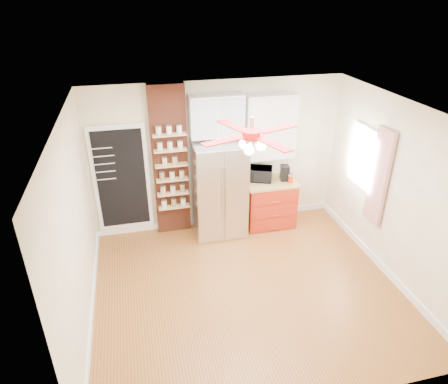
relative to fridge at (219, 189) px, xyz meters
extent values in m
plane|color=#8E6024|center=(0.05, -1.63, -0.88)|extent=(4.50, 4.50, 0.00)
plane|color=white|center=(0.05, -1.63, 1.83)|extent=(4.50, 4.50, 0.00)
cube|color=#FFF1CD|center=(0.05, 0.37, 0.48)|extent=(4.50, 0.02, 2.70)
cube|color=#FFF1CD|center=(0.05, -3.63, 0.48)|extent=(4.50, 0.02, 2.70)
cube|color=#FFF1CD|center=(-2.20, -1.63, 0.48)|extent=(0.02, 4.00, 2.70)
cube|color=#FFF1CD|center=(2.30, -1.63, 0.48)|extent=(0.02, 4.00, 2.70)
cube|color=white|center=(-1.65, 0.34, 0.23)|extent=(0.95, 0.04, 1.95)
cube|color=black|center=(-1.65, 0.32, 0.23)|extent=(0.82, 0.02, 1.78)
cube|color=brown|center=(-0.80, 0.29, 0.48)|extent=(0.60, 0.16, 2.70)
cube|color=silver|center=(0.00, 0.00, 0.00)|extent=(0.90, 0.70, 1.75)
cube|color=white|center=(0.00, 0.20, 1.27)|extent=(0.90, 0.35, 0.70)
cube|color=#A02310|center=(0.97, 0.05, -0.45)|extent=(0.90, 0.60, 0.86)
cube|color=tan|center=(0.97, 0.05, 0.01)|extent=(0.94, 0.64, 0.04)
cube|color=white|center=(0.97, 0.22, 1.00)|extent=(0.90, 0.30, 1.15)
cube|color=white|center=(2.28, -0.73, 0.68)|extent=(0.04, 0.75, 1.05)
cube|color=#A82016|center=(2.23, -1.28, 0.57)|extent=(0.06, 0.40, 1.55)
cylinder|color=silver|center=(0.05, -1.63, 1.68)|extent=(0.05, 0.05, 0.20)
cylinder|color=#900A08|center=(0.05, -1.63, 1.56)|extent=(0.24, 0.24, 0.10)
sphere|color=white|center=(0.05, -1.63, 1.40)|extent=(0.13, 0.13, 0.13)
imported|color=black|center=(0.78, 0.15, 0.15)|extent=(0.53, 0.45, 0.25)
cube|color=black|center=(1.24, 0.06, 0.16)|extent=(0.18, 0.22, 0.28)
cylinder|color=#BD2C0A|center=(1.30, -0.09, 0.09)|extent=(0.11, 0.11, 0.13)
cylinder|color=red|center=(1.34, 0.02, 0.10)|extent=(0.11, 0.11, 0.14)
cylinder|color=beige|center=(-0.90, 0.17, 0.56)|extent=(0.10, 0.10, 0.12)
cylinder|color=#9A7C4E|center=(-0.73, 0.18, 0.56)|extent=(0.12, 0.12, 0.12)
camera|label=1|loc=(-1.37, -6.12, 3.18)|focal=32.00mm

